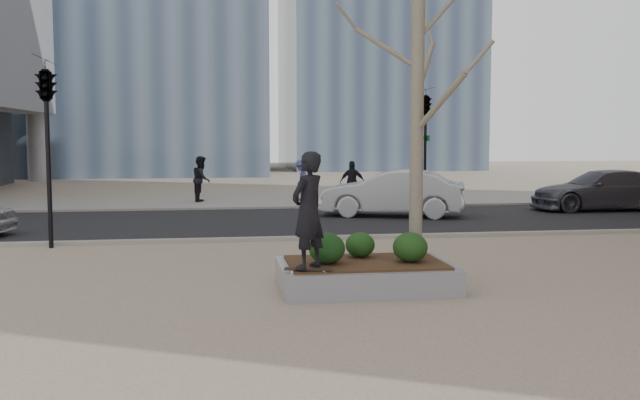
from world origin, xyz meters
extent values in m
plane|color=tan|center=(0.00, 0.00, 0.00)|extent=(120.00, 120.00, 0.00)
cube|color=black|center=(0.00, 10.00, 0.01)|extent=(60.00, 8.00, 0.02)
cube|color=gray|center=(0.00, 17.00, 0.01)|extent=(60.00, 6.00, 0.02)
cube|color=gray|center=(1.00, 0.00, 0.23)|extent=(3.00, 2.00, 0.45)
cube|color=#382314|center=(1.00, 0.00, 0.47)|extent=(2.70, 1.70, 0.04)
ellipsoid|color=#103413|center=(0.30, -0.15, 0.76)|extent=(0.63, 0.63, 0.54)
ellipsoid|color=black|center=(1.00, 0.42, 0.72)|extent=(0.54, 0.54, 0.46)
ellipsoid|color=#123814|center=(1.76, -0.19, 0.75)|extent=(0.61, 0.61, 0.52)
imported|color=black|center=(-0.10, -0.71, 1.48)|extent=(0.82, 0.81, 1.91)
imported|color=#9EA1A5|center=(4.24, 10.84, 0.80)|extent=(5.03, 3.12, 1.57)
imported|color=#4C4D57|center=(12.17, 11.67, 0.74)|extent=(5.07, 2.24, 1.45)
imported|color=black|center=(-2.11, 17.17, 0.95)|extent=(0.79, 0.96, 1.85)
imported|color=#3E4270|center=(2.00, 17.33, 0.86)|extent=(0.68, 1.11, 1.68)
imported|color=black|center=(3.77, 15.31, 0.87)|extent=(1.06, 0.63, 1.69)
camera|label=1|loc=(-1.61, -12.11, 2.68)|focal=40.00mm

